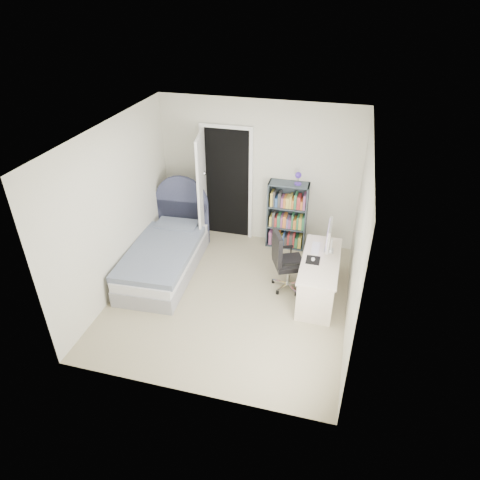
% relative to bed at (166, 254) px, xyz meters
% --- Properties ---
extents(room_shell, '(3.50, 3.70, 2.60)m').
position_rel_bed_xyz_m(room_shell, '(1.20, -0.43, 0.97)').
color(room_shell, gray).
rests_on(room_shell, ground).
extents(door, '(0.92, 0.82, 2.06)m').
position_rel_bed_xyz_m(door, '(0.44, 1.08, 0.75)').
color(door, black).
rests_on(door, ground).
extents(bed, '(1.06, 2.09, 1.26)m').
position_rel_bed_xyz_m(bed, '(0.00, 0.00, 0.00)').
color(bed, gray).
rests_on(bed, ground).
extents(nightstand, '(0.43, 0.43, 0.63)m').
position_rel_bed_xyz_m(nightstand, '(-0.16, 1.15, 0.13)').
color(nightstand, tan).
rests_on(nightstand, ground).
extents(floor_lamp, '(0.19, 0.19, 1.30)m').
position_rel_bed_xyz_m(floor_lamp, '(0.28, 1.14, 0.25)').
color(floor_lamp, silver).
rests_on(floor_lamp, ground).
extents(bookcase, '(0.67, 0.29, 1.42)m').
position_rel_bed_xyz_m(bookcase, '(1.77, 1.22, 0.27)').
color(bookcase, '#39454E').
rests_on(bookcase, ground).
extents(desk, '(0.53, 1.33, 1.09)m').
position_rel_bed_xyz_m(desk, '(2.46, -0.06, 0.07)').
color(desk, silver).
rests_on(desk, ground).
extents(office_chair, '(0.57, 0.57, 0.98)m').
position_rel_bed_xyz_m(office_chair, '(1.92, -0.01, 0.25)').
color(office_chair, silver).
rests_on(office_chair, ground).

